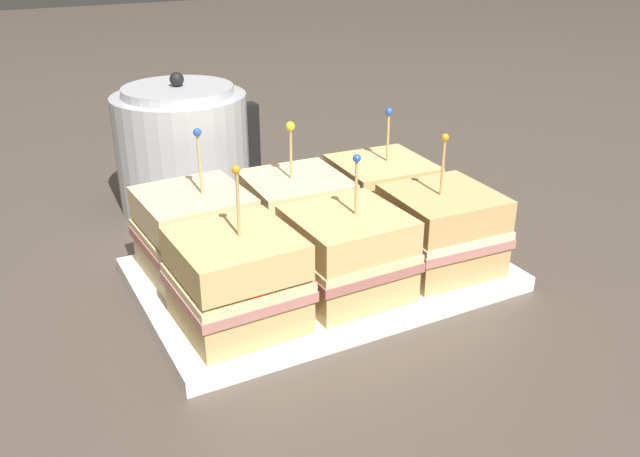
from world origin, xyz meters
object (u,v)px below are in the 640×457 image
(sandwich_front_center, at_px, (347,253))
(sandwich_back_left, at_px, (195,233))
(serving_platter, at_px, (320,274))
(sandwich_front_right, at_px, (441,230))
(sandwich_back_right, at_px, (381,195))
(sandwich_back_center, at_px, (294,213))
(kettle_steel, at_px, (183,149))
(sandwich_front_left, at_px, (237,280))

(sandwich_front_center, height_order, sandwich_back_left, sandwich_back_left)
(serving_platter, relative_size, sandwich_front_right, 2.54)
(sandwich_back_right, bearing_deg, sandwich_back_center, -179.67)
(sandwich_back_left, xyz_separation_m, sandwich_back_center, (0.13, 0.00, -0.00))
(sandwich_front_center, relative_size, sandwich_back_right, 0.98)
(sandwich_back_left, relative_size, kettle_steel, 0.81)
(sandwich_front_left, relative_size, sandwich_back_right, 1.04)
(sandwich_front_center, bearing_deg, sandwich_back_left, 136.16)
(sandwich_front_left, height_order, sandwich_back_left, sandwich_back_left)
(sandwich_front_center, height_order, sandwich_front_right, sandwich_front_right)
(sandwich_front_left, relative_size, sandwich_front_right, 1.03)
(sandwich_back_right, distance_m, kettle_steel, 0.31)
(sandwich_back_left, distance_m, sandwich_back_right, 0.25)
(serving_platter, distance_m, kettle_steel, 0.32)
(sandwich_front_left, bearing_deg, sandwich_back_left, 90.45)
(sandwich_front_right, xyz_separation_m, sandwich_back_right, (-0.00, 0.12, 0.00))
(sandwich_back_right, bearing_deg, sandwich_front_left, -152.89)
(sandwich_back_right, height_order, kettle_steel, kettle_steel)
(kettle_steel, bearing_deg, sandwich_front_left, -99.68)
(serving_platter, bearing_deg, sandwich_back_left, 154.30)
(sandwich_front_center, height_order, sandwich_back_right, sandwich_back_right)
(serving_platter, height_order, sandwich_front_right, sandwich_front_right)
(sandwich_front_right, relative_size, sandwich_back_left, 0.96)
(sandwich_front_left, distance_m, kettle_steel, 0.37)
(serving_platter, distance_m, sandwich_back_right, 0.15)
(serving_platter, relative_size, kettle_steel, 1.96)
(sandwich_back_left, bearing_deg, serving_platter, -25.70)
(sandwich_front_right, distance_m, sandwich_back_left, 0.28)
(sandwich_front_center, xyz_separation_m, sandwich_back_left, (-0.13, 0.12, 0.00))
(sandwich_back_left, distance_m, sandwich_back_center, 0.13)
(sandwich_front_right, bearing_deg, sandwich_back_center, 136.47)
(sandwich_front_center, distance_m, sandwich_back_center, 0.13)
(sandwich_front_right, height_order, sandwich_back_center, sandwich_front_right)
(sandwich_back_right, bearing_deg, kettle_steel, 128.34)
(serving_platter, bearing_deg, sandwich_back_center, 92.46)
(sandwich_front_left, relative_size, sandwich_back_left, 0.98)
(sandwich_back_left, relative_size, sandwich_back_center, 1.06)
(sandwich_front_center, relative_size, sandwich_back_center, 0.98)
(sandwich_back_right, relative_size, kettle_steel, 0.76)
(sandwich_front_left, distance_m, sandwich_front_right, 0.26)
(sandwich_front_right, xyz_separation_m, kettle_steel, (-0.19, 0.36, 0.02))
(serving_platter, distance_m, sandwich_front_right, 0.15)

